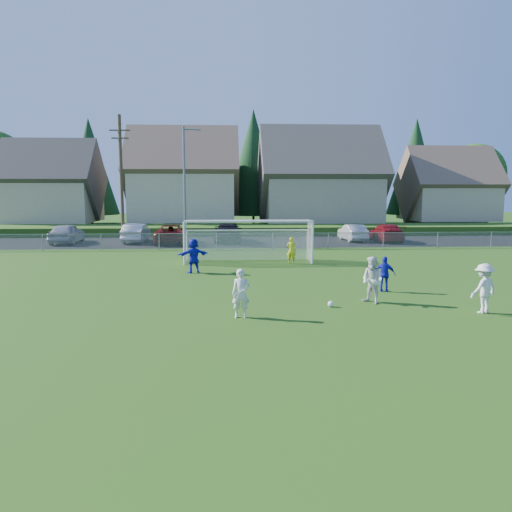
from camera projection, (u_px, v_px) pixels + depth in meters
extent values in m
plane|color=#193D0C|center=(273.00, 345.00, 13.60)|extent=(160.00, 160.00, 0.00)
plane|color=black|center=(242.00, 242.00, 40.81)|extent=(60.00, 60.00, 0.00)
cube|color=#1E420F|center=(240.00, 230.00, 48.19)|extent=(70.00, 6.00, 0.80)
sphere|color=white|center=(331.00, 304.00, 18.03)|extent=(0.22, 0.22, 0.22)
imported|color=silver|center=(241.00, 293.00, 16.45)|extent=(0.61, 0.42, 1.63)
imported|color=silver|center=(372.00, 280.00, 18.53)|extent=(1.05, 1.08, 1.76)
imported|color=silver|center=(484.00, 288.00, 17.10)|extent=(1.27, 1.03, 1.72)
imported|color=#1318B8|center=(385.00, 274.00, 20.69)|extent=(0.93, 0.64, 1.47)
imported|color=#1318B8|center=(194.00, 256.00, 25.41)|extent=(1.71, 1.11, 1.76)
imported|color=yellow|center=(291.00, 250.00, 28.60)|extent=(0.64, 0.51, 1.54)
imported|color=#9DA0A5|center=(67.00, 233.00, 39.51)|extent=(1.89, 4.68, 1.59)
imported|color=silver|center=(136.00, 233.00, 40.26)|extent=(1.69, 4.65, 1.52)
imported|color=#540C09|center=(171.00, 234.00, 39.43)|extent=(2.84, 5.58, 1.51)
imported|color=black|center=(228.00, 232.00, 40.65)|extent=(2.34, 5.40, 1.55)
imported|color=#B3B3B3|center=(353.00, 233.00, 41.43)|extent=(1.71, 4.23, 1.37)
imported|color=maroon|center=(386.00, 233.00, 40.90)|extent=(2.36, 5.13, 1.45)
cylinder|color=white|center=(184.00, 243.00, 28.08)|extent=(0.12, 0.12, 2.44)
cylinder|color=white|center=(313.00, 243.00, 28.49)|extent=(0.12, 0.12, 2.44)
cylinder|color=white|center=(249.00, 222.00, 28.12)|extent=(7.30, 0.12, 0.12)
cylinder|color=white|center=(187.00, 245.00, 29.90)|extent=(0.08, 0.08, 1.80)
cylinder|color=white|center=(308.00, 245.00, 30.32)|extent=(0.08, 0.08, 1.80)
cylinder|color=white|center=(248.00, 230.00, 29.99)|extent=(7.30, 0.08, 0.08)
cube|color=silver|center=(248.00, 245.00, 30.11)|extent=(7.30, 0.02, 1.80)
cube|color=silver|center=(186.00, 242.00, 28.97)|extent=(0.02, 1.80, 2.44)
cube|color=silver|center=(310.00, 241.00, 29.38)|extent=(0.02, 1.80, 2.44)
cube|color=silver|center=(248.00, 221.00, 29.01)|extent=(7.30, 1.80, 0.02)
cube|color=gray|center=(245.00, 233.00, 35.22)|extent=(52.00, 0.03, 0.03)
cube|color=gray|center=(245.00, 241.00, 35.29)|extent=(52.00, 0.02, 1.14)
cylinder|color=gray|center=(245.00, 241.00, 35.29)|extent=(0.06, 0.06, 1.20)
cylinder|color=slate|center=(184.00, 186.00, 38.48)|extent=(0.18, 0.18, 9.00)
cylinder|color=slate|center=(190.00, 129.00, 37.95)|extent=(1.20, 0.12, 0.12)
cube|color=slate|center=(198.00, 130.00, 37.99)|extent=(0.36, 0.18, 0.12)
cylinder|color=#473321|center=(121.00, 180.00, 39.12)|extent=(0.26, 0.26, 10.00)
cube|color=#473321|center=(120.00, 130.00, 38.62)|extent=(1.60, 0.10, 0.10)
cube|color=#473321|center=(120.00, 138.00, 38.70)|extent=(1.30, 0.10, 0.10)
cube|color=tan|center=(52.00, 201.00, 53.62)|extent=(9.00, 8.00, 4.50)
pyramid|color=#423D38|center=(49.00, 138.00, 52.75)|extent=(9.90, 8.80, 4.41)
cube|color=#C6B58E|center=(184.00, 196.00, 55.35)|extent=(11.00, 9.00, 5.50)
pyramid|color=brown|center=(183.00, 125.00, 54.33)|extent=(12.10, 9.90, 4.96)
cube|color=tan|center=(319.00, 198.00, 55.25)|extent=(12.00, 10.00, 5.00)
pyramid|color=#4C473F|center=(321.00, 124.00, 54.19)|extent=(13.20, 11.00, 5.52)
cube|color=tan|center=(447.00, 202.00, 57.16)|extent=(9.00, 8.00, 4.00)
pyramid|color=brown|center=(450.00, 145.00, 56.32)|extent=(9.90, 8.80, 4.41)
cylinder|color=#382616|center=(92.00, 219.00, 61.98)|extent=(0.30, 0.30, 1.20)
cone|color=#143819|center=(90.00, 167.00, 61.13)|extent=(6.76, 6.76, 11.70)
cylinder|color=#382616|center=(174.00, 219.00, 63.54)|extent=(0.30, 0.30, 1.20)
cone|color=#143819|center=(173.00, 171.00, 62.75)|extent=(6.24, 6.24, 10.80)
cylinder|color=#382616|center=(253.00, 220.00, 61.14)|extent=(0.30, 0.30, 1.20)
cone|color=#143819|center=(253.00, 163.00, 60.23)|extent=(7.28, 7.28, 12.60)
cylinder|color=#382616|center=(331.00, 208.00, 63.51)|extent=(0.36, 0.36, 3.96)
sphere|color=#2B5B19|center=(332.00, 169.00, 62.87)|extent=(8.36, 8.36, 8.36)
cylinder|color=#382616|center=(413.00, 219.00, 62.28)|extent=(0.30, 0.30, 1.20)
cone|color=#143819|center=(415.00, 167.00, 61.43)|extent=(6.76, 6.76, 11.70)
cylinder|color=#382616|center=(472.00, 209.00, 63.57)|extent=(0.36, 0.36, 3.60)
sphere|color=#2B5B19|center=(474.00, 174.00, 62.99)|extent=(7.60, 7.60, 7.60)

